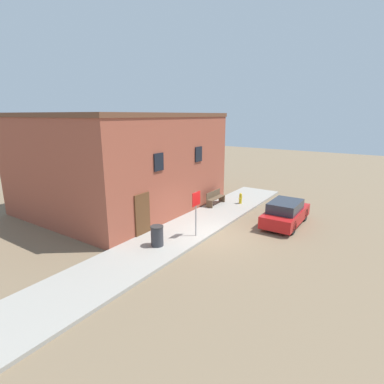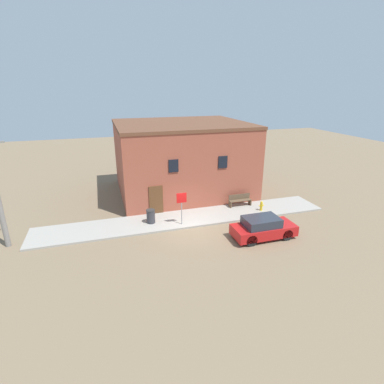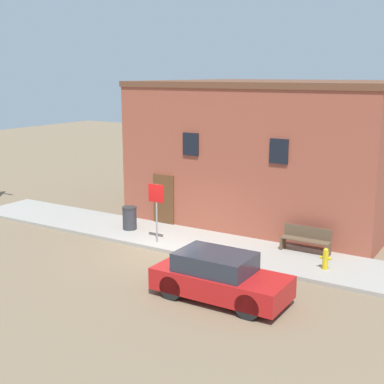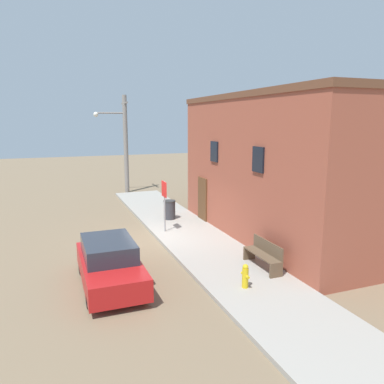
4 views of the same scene
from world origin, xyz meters
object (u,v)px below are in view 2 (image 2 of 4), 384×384
at_px(trash_bin, 151,216).
at_px(parked_car, 263,228).
at_px(stop_sign, 182,203).
at_px(fire_hydrant, 261,206).
at_px(bench, 240,200).

relative_size(trash_bin, parked_car, 0.24).
bearing_deg(stop_sign, fire_hydrant, 4.92).
distance_m(stop_sign, trash_bin, 2.36).
xyz_separation_m(bench, trash_bin, (-7.05, -1.01, 0.02)).
height_order(stop_sign, bench, stop_sign).
xyz_separation_m(bench, parked_car, (-0.81, -4.88, 0.07)).
distance_m(bench, trash_bin, 7.12).
bearing_deg(stop_sign, parked_car, -35.12).
relative_size(stop_sign, parked_car, 0.57).
xyz_separation_m(stop_sign, trash_bin, (-1.93, 0.83, -1.08)).
bearing_deg(fire_hydrant, stop_sign, -175.08).
bearing_deg(trash_bin, fire_hydrant, -2.09).
bearing_deg(stop_sign, trash_bin, 156.58).
bearing_deg(bench, fire_hydrant, -49.40).
height_order(fire_hydrant, stop_sign, stop_sign).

